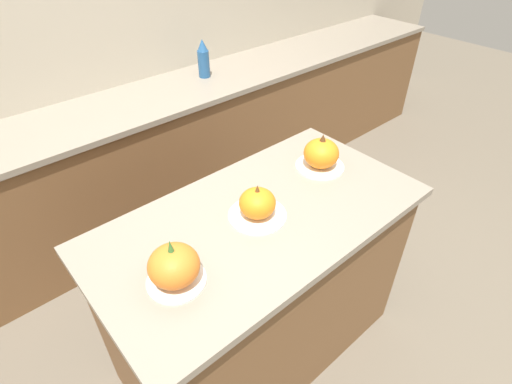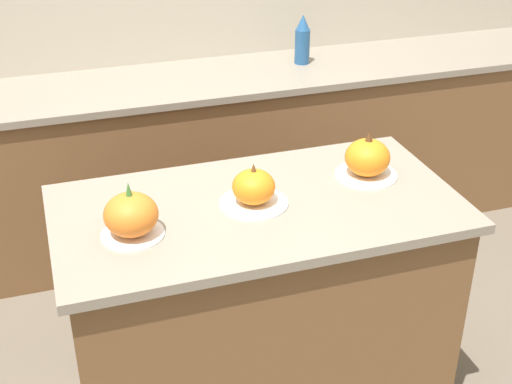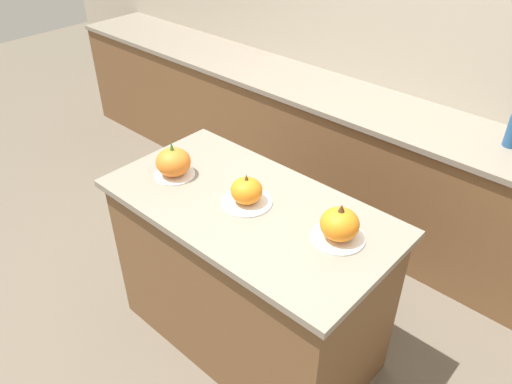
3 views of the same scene
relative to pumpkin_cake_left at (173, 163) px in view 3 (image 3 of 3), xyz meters
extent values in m
plane|color=#665B4C|center=(0.44, 0.07, -1.00)|extent=(12.00, 12.00, 0.00)
cube|color=#B2A893|center=(0.44, 1.72, 0.25)|extent=(8.00, 0.06, 2.50)
cube|color=brown|center=(0.44, 0.07, -0.55)|extent=(1.34, 0.68, 0.89)
cube|color=gray|center=(0.44, 0.07, -0.09)|extent=(1.40, 0.74, 0.03)
cube|color=brown|center=(0.44, 1.39, -0.56)|extent=(6.00, 0.56, 0.89)
cube|color=gray|center=(0.44, 1.39, -0.09)|extent=(6.00, 0.60, 0.03)
cylinder|color=white|center=(0.00, 0.00, -0.07)|extent=(0.20, 0.20, 0.01)
ellipsoid|color=orange|center=(0.00, 0.00, 0.00)|extent=(0.17, 0.17, 0.14)
cone|color=#38702D|center=(0.00, 0.00, 0.09)|extent=(0.02, 0.02, 0.05)
cylinder|color=white|center=(0.43, 0.07, -0.07)|extent=(0.24, 0.24, 0.01)
ellipsoid|color=orange|center=(0.43, 0.07, 0.00)|extent=(0.15, 0.15, 0.12)
cone|color=brown|center=(0.43, 0.07, 0.07)|extent=(0.02, 0.02, 0.03)
cylinder|color=white|center=(0.89, 0.15, -0.07)|extent=(0.23, 0.23, 0.01)
ellipsoid|color=orange|center=(0.89, 0.15, 0.00)|extent=(0.16, 0.16, 0.14)
cone|color=#4C2D14|center=(0.89, 0.15, 0.09)|extent=(0.03, 0.03, 0.04)
camera|label=1|loc=(-0.38, -0.85, 0.99)|focal=28.00mm
camera|label=2|loc=(-0.22, -1.95, 1.14)|focal=50.00mm
camera|label=3|loc=(1.71, -1.28, 1.30)|focal=35.00mm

